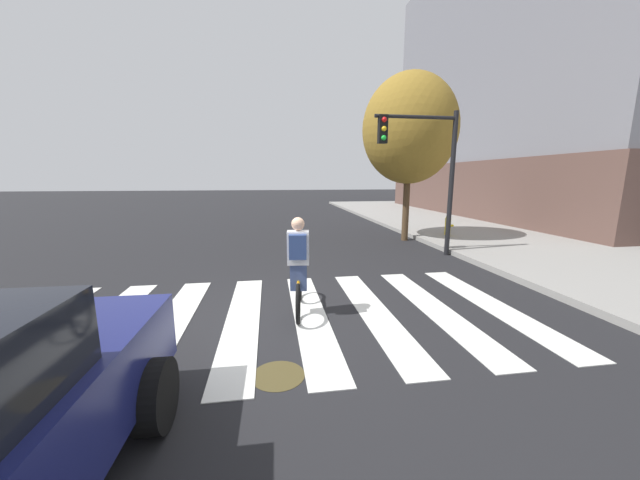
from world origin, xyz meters
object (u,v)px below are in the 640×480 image
street_tree_near (410,129)px  manhole_cover (278,375)px  traffic_light_near (426,159)px  fire_hydrant (448,225)px  cyclist (299,267)px

street_tree_near → manhole_cover: bearing=-121.5°
traffic_light_near → fire_hydrant: bearing=48.3°
cyclist → street_tree_near: (4.56, 6.30, 3.18)m
cyclist → fire_hydrant: cyclist is taller
traffic_light_near → street_tree_near: bearing=78.2°
traffic_light_near → street_tree_near: street_tree_near is taller
manhole_cover → cyclist: size_ratio=0.38×
traffic_light_near → fire_hydrant: (2.30, 2.59, -2.33)m
manhole_cover → cyclist: bearing=77.2°
fire_hydrant → street_tree_near: bearing=-177.8°
traffic_light_near → street_tree_near: 2.83m
cyclist → traffic_light_near: size_ratio=0.41×
cyclist → street_tree_near: size_ratio=0.29×
manhole_cover → traffic_light_near: traffic_light_near is taller
traffic_light_near → street_tree_near: (0.53, 2.52, 1.17)m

